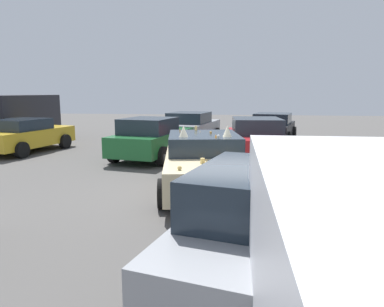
{
  "coord_description": "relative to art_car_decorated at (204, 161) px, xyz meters",
  "views": [
    {
      "loc": [
        -8.53,
        -0.76,
        2.38
      ],
      "look_at": [
        0.0,
        0.3,
        0.9
      ],
      "focal_mm": 33.22,
      "sensor_mm": 36.0,
      "label": 1
    }
  ],
  "objects": [
    {
      "name": "parked_sedan_row_back_center",
      "position": [
        4.24,
        -1.49,
        0.04
      ],
      "size": [
        4.25,
        2.25,
        1.49
      ],
      "rotation": [
        0.0,
        0.0,
        0.07
      ],
      "color": "red",
      "rests_on": "ground"
    },
    {
      "name": "ground_plane",
      "position": [
        -0.04,
        -0.01,
        -0.7
      ],
      "size": [
        60.0,
        60.0,
        0.0
      ],
      "primitive_type": "plane",
      "color": "#514F4C"
    },
    {
      "name": "parked_sedan_near_left",
      "position": [
        -4.36,
        -1.23,
        0.06
      ],
      "size": [
        4.32,
        2.78,
        1.52
      ],
      "rotation": [
        0.0,
        0.0,
        -0.25
      ],
      "color": "gray",
      "rests_on": "ground"
    },
    {
      "name": "parked_sedan_near_right",
      "position": [
        4.7,
        7.67,
        -0.02
      ],
      "size": [
        4.21,
        2.6,
        1.34
      ],
      "rotation": [
        0.0,
        0.0,
        -0.2
      ],
      "color": "gold",
      "rests_on": "ground"
    },
    {
      "name": "parked_van_behind_right",
      "position": [
        7.4,
        9.72,
        0.56
      ],
      "size": [
        5.25,
        2.34,
        2.25
      ],
      "rotation": [
        0.0,
        0.0,
        3.18
      ],
      "color": "black",
      "rests_on": "ground"
    },
    {
      "name": "parked_sedan_far_right",
      "position": [
        8.29,
        1.37,
        0.03
      ],
      "size": [
        4.58,
        2.62,
        1.46
      ],
      "rotation": [
        0.0,
        0.0,
        -0.18
      ],
      "color": "gray",
      "rests_on": "ground"
    },
    {
      "name": "parked_sedan_row_back_far",
      "position": [
        8.88,
        -2.52,
        0.01
      ],
      "size": [
        4.25,
        2.68,
        1.4
      ],
      "rotation": [
        0.0,
        0.0,
        -0.24
      ],
      "color": "black",
      "rests_on": "ground"
    },
    {
      "name": "parked_sedan_behind_left",
      "position": [
        3.94,
        2.25,
        0.04
      ],
      "size": [
        4.28,
        2.6,
        1.49
      ],
      "rotation": [
        0.0,
        0.0,
        -0.2
      ],
      "color": "#1E602D",
      "rests_on": "ground"
    },
    {
      "name": "art_car_decorated",
      "position": [
        0.0,
        0.0,
        0.0
      ],
      "size": [
        4.87,
        2.64,
        1.63
      ],
      "rotation": [
        0.0,
        0.0,
        3.3
      ],
      "color": "beige",
      "rests_on": "ground"
    }
  ]
}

